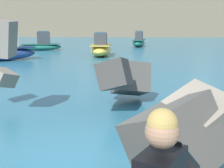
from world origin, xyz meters
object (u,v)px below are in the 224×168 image
at_px(boat_mid_left, 2,51).
at_px(boat_far_centre, 41,45).
at_px(boat_near_left, 1,42).
at_px(mooring_buoy_middle, 8,56).
at_px(boat_near_centre, 101,48).
at_px(boat_mid_centre, 139,42).

bearing_deg(boat_mid_left, boat_far_centre, 92.67).
relative_size(boat_near_left, boat_far_centre, 1.60).
bearing_deg(boat_mid_left, mooring_buoy_middle, 96.49).
xyz_separation_m(boat_mid_left, mooring_buoy_middle, (-0.15, 1.34, -0.53)).
bearing_deg(boat_mid_left, boat_near_centre, 33.14).
relative_size(boat_near_centre, boat_mid_left, 1.01).
relative_size(boat_near_left, boat_mid_left, 1.55).
relative_size(boat_near_centre, boat_mid_centre, 1.01).
distance_m(boat_near_centre, boat_mid_centre, 15.10).
distance_m(boat_near_left, boat_mid_centre, 19.22).
distance_m(boat_near_centre, boat_mid_left, 8.45).
relative_size(boat_mid_left, boat_far_centre, 1.03).
xyz_separation_m(boat_mid_centre, mooring_buoy_middle, (-10.67, -17.98, -0.45)).
xyz_separation_m(boat_mid_left, boat_far_centre, (-0.53, 11.41, -0.11)).
distance_m(boat_far_centre, mooring_buoy_middle, 10.09).
height_order(boat_near_left, mooring_buoy_middle, boat_near_left).
bearing_deg(boat_far_centre, mooring_buoy_middle, -87.84).
distance_m(boat_mid_left, boat_mid_centre, 21.99).
bearing_deg(boat_far_centre, boat_near_centre, -41.76).
xyz_separation_m(boat_near_centre, mooring_buoy_middle, (-7.23, -3.28, -0.49)).
bearing_deg(boat_mid_left, boat_mid_centre, 61.42).
height_order(boat_mid_centre, mooring_buoy_middle, boat_mid_centre).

